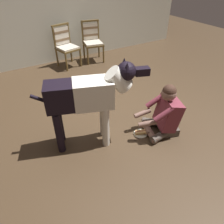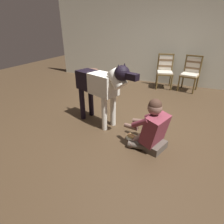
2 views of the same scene
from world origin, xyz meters
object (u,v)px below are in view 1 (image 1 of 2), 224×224
(large_dog, at_px, (89,96))
(hot_dog_on_plate, at_px, (140,133))
(person_sitting_on_floor, at_px, (164,114))
(dining_chair_left_of_pair, at_px, (65,44))
(dining_chair_right_of_pair, at_px, (92,39))

(large_dog, height_order, hot_dog_on_plate, large_dog)
(person_sitting_on_floor, relative_size, hot_dog_on_plate, 3.84)
(dining_chair_left_of_pair, relative_size, person_sitting_on_floor, 1.20)
(dining_chair_right_of_pair, height_order, person_sitting_on_floor, dining_chair_right_of_pair)
(dining_chair_left_of_pair, height_order, hot_dog_on_plate, dining_chair_left_of_pair)
(dining_chair_left_of_pair, height_order, person_sitting_on_floor, dining_chair_left_of_pair)
(hot_dog_on_plate, bearing_deg, person_sitting_on_floor, -19.81)
(large_dog, bearing_deg, hot_dog_on_plate, -19.81)
(dining_chair_left_of_pair, relative_size, dining_chair_right_of_pair, 1.00)
(large_dog, bearing_deg, dining_chair_left_of_pair, 75.74)
(dining_chair_right_of_pair, bearing_deg, large_dog, -117.02)
(dining_chair_left_of_pair, bearing_deg, dining_chair_right_of_pair, 0.02)
(person_sitting_on_floor, bearing_deg, large_dog, 160.19)
(person_sitting_on_floor, distance_m, hot_dog_on_plate, 0.46)
(large_dog, xyz_separation_m, hot_dog_on_plate, (0.71, -0.25, -0.75))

